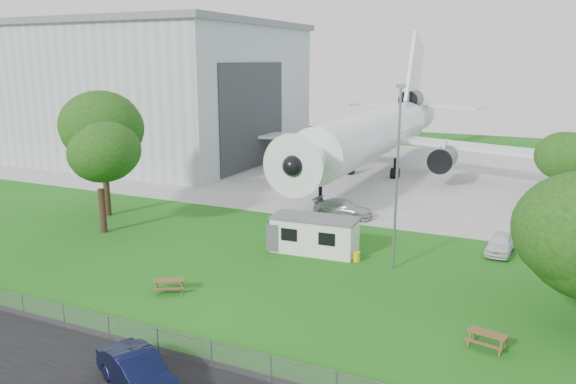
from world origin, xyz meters
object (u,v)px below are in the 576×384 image
at_px(airliner, 375,132).
at_px(hangar, 135,89).
at_px(car_centre_sedan, 138,373).
at_px(site_cabin, 315,235).
at_px(picnic_east, 487,347).
at_px(picnic_west, 170,291).

bearing_deg(airliner, hangar, 179.78).
relative_size(hangar, car_centre_sedan, 8.73).
bearing_deg(site_cabin, hangar, 144.19).
bearing_deg(site_cabin, picnic_east, -35.71).
height_order(hangar, site_cabin, hangar).
bearing_deg(hangar, airliner, -0.22).
bearing_deg(site_cabin, picnic_west, -116.61).
height_order(site_cabin, car_centre_sedan, site_cabin).
bearing_deg(hangar, site_cabin, -35.81).
height_order(hangar, picnic_east, hangar).
distance_m(hangar, picnic_east, 66.07).
distance_m(site_cabin, picnic_west, 11.62).
relative_size(hangar, airliner, 0.90).
bearing_deg(airliner, picnic_east, -65.85).
relative_size(airliner, car_centre_sedan, 9.69).
bearing_deg(picnic_east, picnic_west, -164.32).
relative_size(site_cabin, picnic_west, 3.79).
xyz_separation_m(site_cabin, picnic_east, (12.88, -9.26, -1.31)).
height_order(airliner, picnic_east, airliner).
xyz_separation_m(picnic_west, car_centre_sedan, (5.14, -9.00, 0.81)).
bearing_deg(picnic_west, site_cabin, 31.05).
bearing_deg(site_cabin, airliner, 98.29).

